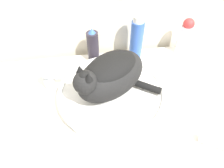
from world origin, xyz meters
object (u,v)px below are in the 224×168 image
object	(u,v)px
cat	(110,74)
shampoo_bottle_tall	(137,39)
lotion_bottle_white	(185,37)
hairspray_can_black	(93,47)
faucet	(50,77)
soap_bar	(36,121)
cream_tube	(222,146)

from	to	relation	value
cat	shampoo_bottle_tall	distance (m)	0.31
shampoo_bottle_tall	lotion_bottle_white	xyz separation A→B (m)	(0.24, 0.00, -0.01)
lotion_bottle_white	hairspray_can_black	bearing A→B (deg)	180.00
faucet	shampoo_bottle_tall	xyz separation A→B (m)	(0.40, 0.17, 0.03)
lotion_bottle_white	shampoo_bottle_tall	bearing A→B (deg)	180.00
shampoo_bottle_tall	soap_bar	size ratio (longest dim) A/B	3.59
cream_tube	soap_bar	xyz separation A→B (m)	(-0.64, 0.20, -0.00)
faucet	hairspray_can_black	bearing A→B (deg)	60.20
cream_tube	hairspray_can_black	bearing A→B (deg)	126.78
cream_tube	soap_bar	bearing A→B (deg)	162.80
lotion_bottle_white	soap_bar	distance (m)	0.78
hairspray_can_black	soap_bar	xyz separation A→B (m)	(-0.25, -0.33, -0.07)
faucet	lotion_bottle_white	distance (m)	0.67
faucet	cream_tube	world-z (taller)	faucet
faucet	hairspray_can_black	world-z (taller)	hairspray_can_black
lotion_bottle_white	soap_bar	xyz separation A→B (m)	(-0.70, -0.33, -0.08)
lotion_bottle_white	hairspray_can_black	size ratio (longest dim) A/B	1.05
cream_tube	soap_bar	world-z (taller)	cream_tube
soap_bar	cream_tube	bearing A→B (deg)	-17.20
cat	faucet	distance (m)	0.26
shampoo_bottle_tall	cream_tube	bearing A→B (deg)	-70.76
cat	soap_bar	xyz separation A→B (m)	(-0.30, -0.07, -0.13)
shampoo_bottle_tall	hairspray_can_black	world-z (taller)	shampoo_bottle_tall
cream_tube	lotion_bottle_white	bearing A→B (deg)	83.40
shampoo_bottle_tall	soap_bar	xyz separation A→B (m)	(-0.46, -0.33, -0.10)
cat	hairspray_can_black	xyz separation A→B (m)	(-0.05, 0.26, -0.06)
shampoo_bottle_tall	cream_tube	distance (m)	0.56
lotion_bottle_white	hairspray_can_black	world-z (taller)	lotion_bottle_white
faucet	hairspray_can_black	size ratio (longest dim) A/B	0.77
cat	soap_bar	size ratio (longest dim) A/B	5.74
soap_bar	faucet	bearing A→B (deg)	69.67
lotion_bottle_white	soap_bar	world-z (taller)	lotion_bottle_white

